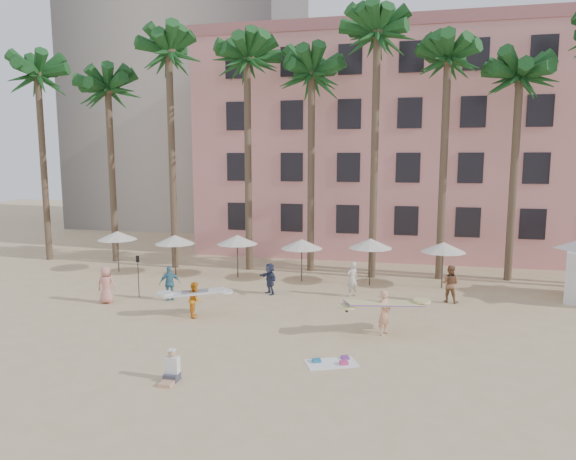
# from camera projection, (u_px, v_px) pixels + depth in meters

# --- Properties ---
(ground) EXTENTS (120.00, 120.00, 0.00)m
(ground) POSITION_uv_depth(u_px,v_px,m) (261.00, 365.00, 18.15)
(ground) COLOR #D1B789
(ground) RESTS_ON ground
(pink_hotel) EXTENTS (35.00, 14.00, 16.00)m
(pink_hotel) POSITION_uv_depth(u_px,v_px,m) (434.00, 148.00, 40.63)
(pink_hotel) COLOR pink
(pink_hotel) RESTS_ON ground
(palm_row) EXTENTS (44.40, 5.40, 16.30)m
(palm_row) POSITION_uv_depth(u_px,v_px,m) (335.00, 62.00, 30.70)
(palm_row) COLOR brown
(palm_row) RESTS_ON ground
(umbrella_row) EXTENTS (22.50, 2.70, 2.73)m
(umbrella_row) POSITION_uv_depth(u_px,v_px,m) (269.00, 241.00, 30.54)
(umbrella_row) COLOR #332B23
(umbrella_row) RESTS_ON ground
(beach_towel) EXTENTS (2.05, 1.63, 0.14)m
(beach_towel) POSITION_uv_depth(u_px,v_px,m) (333.00, 362.00, 18.35)
(beach_towel) COLOR white
(beach_towel) RESTS_ON ground
(carrier_yellow) EXTENTS (3.34, 2.18, 1.89)m
(carrier_yellow) POSITION_uv_depth(u_px,v_px,m) (385.00, 310.00, 21.17)
(carrier_yellow) COLOR #E29F7F
(carrier_yellow) RESTS_ON ground
(carrier_white) EXTENTS (2.81, 1.61, 1.63)m
(carrier_white) POSITION_uv_depth(u_px,v_px,m) (195.00, 298.00, 23.60)
(carrier_white) COLOR orange
(carrier_white) RESTS_ON ground
(beachgoers) EXTENTS (17.93, 4.79, 1.90)m
(beachgoers) POSITION_uv_depth(u_px,v_px,m) (274.00, 282.00, 26.49)
(beachgoers) COLOR tan
(beachgoers) RESTS_ON ground
(paddle) EXTENTS (0.18, 0.04, 2.23)m
(paddle) POSITION_uv_depth(u_px,v_px,m) (138.00, 271.00, 26.80)
(paddle) COLOR black
(paddle) RESTS_ON ground
(seated_man) EXTENTS (0.47, 0.81, 1.06)m
(seated_man) POSITION_uv_depth(u_px,v_px,m) (171.00, 370.00, 16.84)
(seated_man) COLOR #3F3F4C
(seated_man) RESTS_ON ground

